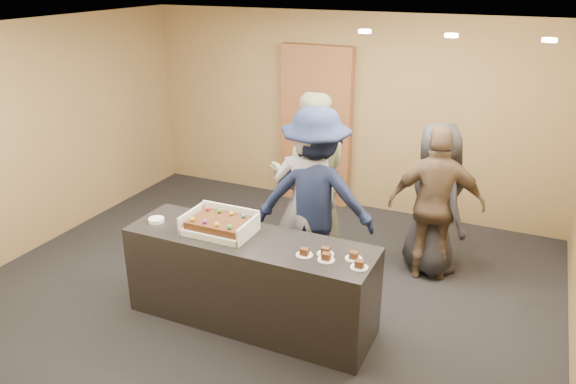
# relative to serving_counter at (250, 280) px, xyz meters

# --- Properties ---
(room) EXTENTS (6.04, 6.00, 2.70)m
(room) POSITION_rel_serving_counter_xyz_m (-0.15, 0.69, 0.90)
(room) COLOR black
(room) RESTS_ON ground
(serving_counter) EXTENTS (2.40, 0.71, 0.90)m
(serving_counter) POSITION_rel_serving_counter_xyz_m (0.00, 0.00, 0.00)
(serving_counter) COLOR black
(serving_counter) RESTS_ON floor
(storage_cabinet) EXTENTS (1.03, 0.15, 2.26)m
(storage_cabinet) POSITION_rel_serving_counter_xyz_m (-0.58, 3.10, 0.68)
(storage_cabinet) COLOR brown
(storage_cabinet) RESTS_ON floor
(cake_box) EXTENTS (0.64, 0.45, 0.19)m
(cake_box) POSITION_rel_serving_counter_xyz_m (-0.31, 0.02, 0.49)
(cake_box) COLOR white
(cake_box) RESTS_ON serving_counter
(sheet_cake) EXTENTS (0.55, 0.38, 0.11)m
(sheet_cake) POSITION_rel_serving_counter_xyz_m (-0.31, 0.00, 0.55)
(sheet_cake) COLOR #3C210D
(sheet_cake) RESTS_ON cake_box
(plate_stack) EXTENTS (0.15, 0.15, 0.04)m
(plate_stack) POSITION_rel_serving_counter_xyz_m (-1.00, -0.06, 0.47)
(plate_stack) COLOR white
(plate_stack) RESTS_ON serving_counter
(slice_a) EXTENTS (0.15, 0.15, 0.07)m
(slice_a) POSITION_rel_serving_counter_xyz_m (0.60, -0.09, 0.47)
(slice_a) COLOR white
(slice_a) RESTS_ON serving_counter
(slice_b) EXTENTS (0.15, 0.15, 0.07)m
(slice_b) POSITION_rel_serving_counter_xyz_m (0.76, 0.00, 0.47)
(slice_b) COLOR white
(slice_b) RESTS_ON serving_counter
(slice_c) EXTENTS (0.15, 0.15, 0.07)m
(slice_c) POSITION_rel_serving_counter_xyz_m (0.80, -0.09, 0.47)
(slice_c) COLOR white
(slice_c) RESTS_ON serving_counter
(slice_d) EXTENTS (0.15, 0.15, 0.07)m
(slice_d) POSITION_rel_serving_counter_xyz_m (1.01, 0.03, 0.47)
(slice_d) COLOR white
(slice_d) RESTS_ON serving_counter
(slice_e) EXTENTS (0.15, 0.15, 0.07)m
(slice_e) POSITION_rel_serving_counter_xyz_m (1.10, -0.10, 0.47)
(slice_e) COLOR white
(slice_e) RESTS_ON serving_counter
(person_server_grey) EXTENTS (0.75, 0.60, 1.81)m
(person_server_grey) POSITION_rel_serving_counter_xyz_m (0.18, 0.93, 0.45)
(person_server_grey) COLOR gray
(person_server_grey) RESTS_ON floor
(person_sage_man) EXTENTS (1.17, 1.07, 1.95)m
(person_sage_man) POSITION_rel_serving_counter_xyz_m (-0.06, 1.63, 0.52)
(person_sage_man) COLOR #95A076
(person_sage_man) RESTS_ON floor
(person_navy_man) EXTENTS (1.37, 0.94, 1.95)m
(person_navy_man) POSITION_rel_serving_counter_xyz_m (0.26, 0.99, 0.53)
(person_navy_man) COLOR #151E3D
(person_navy_man) RESTS_ON floor
(person_brown_extra) EXTENTS (1.09, 0.66, 1.74)m
(person_brown_extra) POSITION_rel_serving_counter_xyz_m (1.42, 1.60, 0.42)
(person_brown_extra) COLOR brown
(person_brown_extra) RESTS_ON floor
(person_dark_suit) EXTENTS (0.99, 0.98, 1.73)m
(person_dark_suit) POSITION_rel_serving_counter_xyz_m (1.38, 1.75, 0.41)
(person_dark_suit) COLOR #242328
(person_dark_suit) RESTS_ON floor
(ceiling_spotlights) EXTENTS (1.72, 0.12, 0.03)m
(ceiling_spotlights) POSITION_rel_serving_counter_xyz_m (1.45, 1.19, 2.22)
(ceiling_spotlights) COLOR #FFEAC6
(ceiling_spotlights) RESTS_ON ceiling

